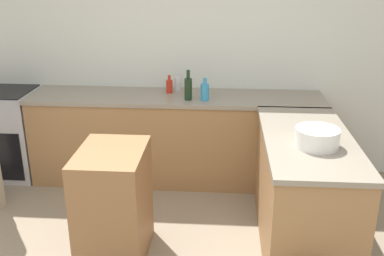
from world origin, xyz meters
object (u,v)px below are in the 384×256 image
object	(u,v)px
dish_soap_bottle	(205,91)
wine_bottle_dark	(188,88)
mixing_bowl	(317,138)
vinegar_bottle_clear	(177,83)
range_oven	(8,133)
hot_sauce_bottle	(169,86)
island_table	(114,204)

from	to	relation	value
dish_soap_bottle	wine_bottle_dark	bearing A→B (deg)	179.23
mixing_bowl	vinegar_bottle_clear	xyz separation A→B (m)	(-1.18, 1.45, 0.01)
range_oven	vinegar_bottle_clear	distance (m)	1.92
wine_bottle_dark	vinegar_bottle_clear	xyz separation A→B (m)	(-0.14, 0.32, -0.04)
vinegar_bottle_clear	range_oven	bearing A→B (deg)	-174.18
mixing_bowl	hot_sauce_bottle	world-z (taller)	hot_sauce_bottle
mixing_bowl	wine_bottle_dark	size ratio (longest dim) A/B	1.08
range_oven	mixing_bowl	size ratio (longest dim) A/B	2.93
hot_sauce_bottle	vinegar_bottle_clear	distance (m)	0.12
range_oven	wine_bottle_dark	distance (m)	2.06
range_oven	hot_sauce_bottle	world-z (taller)	hot_sauce_bottle
island_table	dish_soap_bottle	bearing A→B (deg)	62.73
range_oven	hot_sauce_bottle	bearing A→B (deg)	3.01
wine_bottle_dark	hot_sauce_bottle	size ratio (longest dim) A/B	1.59
wine_bottle_dark	vinegar_bottle_clear	world-z (taller)	wine_bottle_dark
range_oven	dish_soap_bottle	world-z (taller)	dish_soap_bottle
island_table	mixing_bowl	size ratio (longest dim) A/B	2.80
wine_bottle_dark	dish_soap_bottle	world-z (taller)	wine_bottle_dark
mixing_bowl	dish_soap_bottle	bearing A→B (deg)	127.96
island_table	dish_soap_bottle	xyz separation A→B (m)	(0.64, 1.24, 0.57)
hot_sauce_bottle	dish_soap_bottle	size ratio (longest dim) A/B	0.84
range_oven	dish_soap_bottle	xyz separation A→B (m)	(2.14, -0.14, 0.55)
wine_bottle_dark	mixing_bowl	bearing A→B (deg)	-47.26
dish_soap_bottle	mixing_bowl	bearing A→B (deg)	-52.04
mixing_bowl	wine_bottle_dark	distance (m)	1.53
range_oven	dish_soap_bottle	bearing A→B (deg)	-3.68
island_table	hot_sauce_bottle	distance (m)	1.60
range_oven	wine_bottle_dark	size ratio (longest dim) A/B	3.16
hot_sauce_bottle	dish_soap_bottle	distance (m)	0.44
range_oven	dish_soap_bottle	distance (m)	2.21
wine_bottle_dark	hot_sauce_bottle	world-z (taller)	wine_bottle_dark
mixing_bowl	hot_sauce_bottle	bearing A→B (deg)	132.81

